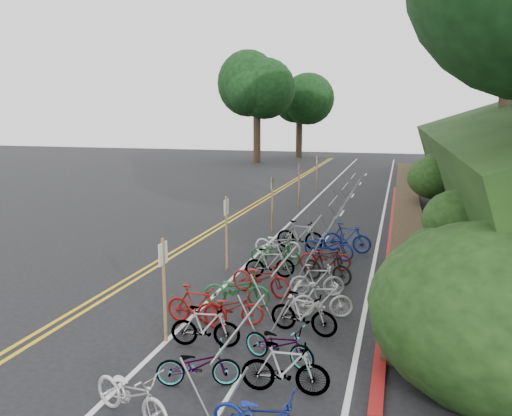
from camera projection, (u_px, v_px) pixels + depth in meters
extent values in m
plane|color=black|center=(133.00, 331.00, 11.82)|extent=(120.00, 120.00, 0.00)
cube|color=gold|center=(206.00, 232.00, 21.85)|extent=(0.12, 80.00, 0.01)
cube|color=gold|center=(212.00, 233.00, 21.77)|extent=(0.12, 80.00, 0.01)
cube|color=silver|center=(275.00, 237.00, 20.99)|extent=(0.12, 80.00, 0.01)
cube|color=silver|center=(378.00, 244.00, 19.85)|extent=(0.12, 80.00, 0.01)
cube|color=silver|center=(229.00, 396.00, 9.09)|extent=(0.10, 1.60, 0.01)
cube|color=silver|center=(295.00, 288.00, 14.75)|extent=(0.10, 1.60, 0.01)
cube|color=silver|center=(325.00, 240.00, 20.42)|extent=(0.10, 1.60, 0.01)
cube|color=silver|center=(342.00, 213.00, 26.09)|extent=(0.10, 1.60, 0.01)
cube|color=silver|center=(353.00, 196.00, 31.75)|extent=(0.10, 1.60, 0.01)
cube|color=silver|center=(360.00, 184.00, 37.42)|extent=(0.10, 1.60, 0.01)
cube|color=silver|center=(366.00, 175.00, 43.08)|extent=(0.10, 1.60, 0.01)
cube|color=maroon|center=(392.00, 233.00, 21.59)|extent=(0.25, 28.00, 0.10)
cube|color=#382819|center=(407.00, 197.00, 30.84)|extent=(1.40, 44.00, 0.16)
ellipsoid|color=#284C19|center=(448.00, 278.00, 12.50)|extent=(2.00, 2.80, 1.60)
ellipsoid|color=#284C19|center=(462.00, 220.00, 16.91)|extent=(2.60, 3.64, 2.08)
ellipsoid|color=#284C19|center=(476.00, 185.00, 22.17)|extent=(2.20, 3.08, 1.76)
ellipsoid|color=#284C19|center=(434.00, 178.00, 28.29)|extent=(3.00, 4.20, 2.40)
ellipsoid|color=#284C19|center=(440.00, 165.00, 33.74)|extent=(2.40, 3.36, 1.92)
ellipsoid|color=#284C19|center=(455.00, 151.00, 37.03)|extent=(2.80, 3.92, 2.24)
ellipsoid|color=#284C19|center=(433.00, 252.00, 15.41)|extent=(1.80, 2.52, 1.44)
ellipsoid|color=#284C19|center=(483.00, 164.00, 25.61)|extent=(3.20, 4.48, 2.56)
ellipsoid|color=black|center=(503.00, 312.00, 9.89)|extent=(5.28, 6.16, 3.52)
cylinder|color=#2D2319|center=(504.00, 105.00, 33.80)|extent=(0.81, 0.81, 5.82)
ellipsoid|color=black|center=(512.00, 24.00, 32.84)|extent=(7.76, 7.76, 7.37)
cylinder|color=#2D2319|center=(257.00, 137.00, 53.45)|extent=(0.79, 0.79, 5.40)
ellipsoid|color=black|center=(257.00, 90.00, 52.55)|extent=(7.39, 7.39, 7.02)
cylinder|color=#2D2319|center=(299.00, 137.00, 60.22)|extent=(0.77, 0.77, 4.99)
ellipsoid|color=black|center=(300.00, 99.00, 59.41)|extent=(6.47, 6.47, 6.14)
cylinder|color=gray|center=(242.00, 324.00, 9.30)|extent=(0.05, 3.17, 0.05)
cylinder|color=gray|center=(198.00, 394.00, 8.08)|extent=(0.61, 0.04, 1.19)
cylinder|color=gray|center=(230.00, 399.00, 7.93)|extent=(0.61, 0.04, 1.19)
cylinder|color=gray|center=(250.00, 322.00, 10.89)|extent=(0.61, 0.04, 1.19)
cylinder|color=gray|center=(275.00, 325.00, 10.73)|extent=(0.61, 0.04, 1.19)
cylinder|color=gray|center=(285.00, 260.00, 13.63)|extent=(0.05, 3.00, 0.05)
cylinder|color=gray|center=(261.00, 297.00, 12.49)|extent=(0.58, 0.04, 1.13)
cylinder|color=gray|center=(283.00, 299.00, 12.33)|extent=(0.58, 0.04, 1.13)
cylinder|color=gray|center=(286.00, 265.00, 15.13)|extent=(0.58, 0.04, 1.13)
cylinder|color=gray|center=(304.00, 267.00, 14.98)|extent=(0.58, 0.04, 1.13)
cylinder|color=gray|center=(315.00, 223.00, 18.35)|extent=(0.05, 3.00, 0.05)
cylinder|color=gray|center=(300.00, 247.00, 17.21)|extent=(0.58, 0.04, 1.13)
cylinder|color=gray|center=(316.00, 248.00, 17.05)|extent=(0.58, 0.04, 1.13)
cylinder|color=gray|center=(314.00, 229.00, 19.85)|extent=(0.58, 0.04, 1.13)
cylinder|color=gray|center=(328.00, 230.00, 19.70)|extent=(0.58, 0.04, 1.13)
cylinder|color=gray|center=(333.00, 201.00, 23.07)|extent=(0.05, 3.00, 0.05)
cylinder|color=gray|center=(322.00, 219.00, 21.93)|extent=(0.58, 0.04, 1.13)
cylinder|color=gray|center=(335.00, 219.00, 21.78)|extent=(0.58, 0.04, 1.13)
cylinder|color=gray|center=(331.00, 207.00, 24.57)|extent=(0.58, 0.04, 1.13)
cylinder|color=gray|center=(342.00, 208.00, 24.42)|extent=(0.58, 0.04, 1.13)
cylinder|color=gray|center=(345.00, 186.00, 27.79)|extent=(0.05, 3.00, 0.05)
cylinder|color=gray|center=(336.00, 200.00, 26.65)|extent=(0.58, 0.04, 1.13)
cylinder|color=gray|center=(347.00, 201.00, 26.50)|extent=(0.58, 0.04, 1.13)
cylinder|color=gray|center=(342.00, 193.00, 29.30)|extent=(0.58, 0.04, 1.13)
cylinder|color=gray|center=(352.00, 193.00, 29.14)|extent=(0.58, 0.04, 1.13)
cylinder|color=gray|center=(353.00, 176.00, 32.51)|extent=(0.05, 3.00, 0.05)
cylinder|color=gray|center=(346.00, 187.00, 31.37)|extent=(0.58, 0.04, 1.13)
cylinder|color=gray|center=(355.00, 188.00, 31.22)|extent=(0.58, 0.04, 1.13)
cylinder|color=gray|center=(351.00, 182.00, 34.02)|extent=(0.58, 0.04, 1.13)
cylinder|color=gray|center=(359.00, 182.00, 33.86)|extent=(0.58, 0.04, 1.13)
cylinder|color=brown|center=(164.00, 291.00, 11.11)|extent=(0.08, 0.08, 2.41)
cube|color=silver|center=(163.00, 254.00, 10.95)|extent=(0.02, 0.40, 0.50)
cylinder|color=brown|center=(226.00, 234.00, 16.15)|extent=(0.08, 0.08, 2.50)
cube|color=silver|center=(226.00, 207.00, 15.99)|extent=(0.02, 0.40, 0.50)
cylinder|color=brown|center=(272.00, 203.00, 21.82)|extent=(0.08, 0.08, 2.50)
cube|color=silver|center=(272.00, 183.00, 21.65)|extent=(0.02, 0.40, 0.50)
cylinder|color=brown|center=(299.00, 185.00, 27.48)|extent=(0.08, 0.08, 2.50)
cube|color=silver|center=(299.00, 169.00, 27.32)|extent=(0.02, 0.40, 0.50)
cylinder|color=brown|center=(317.00, 173.00, 33.15)|extent=(0.08, 0.08, 2.50)
cube|color=silver|center=(317.00, 160.00, 32.99)|extent=(0.02, 0.40, 0.50)
imported|color=maroon|center=(197.00, 306.00, 12.10)|extent=(0.69, 1.71, 1.00)
imported|color=beige|center=(131.00, 393.00, 8.35)|extent=(1.18, 1.86, 0.92)
imported|color=slate|center=(198.00, 365.00, 9.39)|extent=(1.02, 1.69, 0.84)
imported|color=slate|center=(285.00, 368.00, 9.11)|extent=(0.61, 1.68, 0.99)
imported|color=slate|center=(205.00, 326.00, 10.98)|extent=(0.69, 1.61, 0.94)
imported|color=slate|center=(279.00, 344.00, 10.24)|extent=(1.02, 1.72, 0.86)
imported|color=maroon|center=(230.00, 308.00, 12.15)|extent=(0.96, 1.72, 0.86)
imported|color=slate|center=(304.00, 313.00, 11.64)|extent=(0.74, 1.70, 0.99)
imported|color=#144C1E|center=(237.00, 289.00, 13.32)|extent=(0.88, 1.86, 0.94)
imported|color=beige|center=(322.00, 300.00, 12.55)|extent=(0.81, 1.62, 0.93)
imported|color=maroon|center=(261.00, 278.00, 14.19)|extent=(1.09, 1.99, 0.99)
imported|color=#9E9EA3|center=(317.00, 280.00, 14.04)|extent=(0.80, 1.62, 0.94)
imported|color=slate|center=(270.00, 263.00, 15.67)|extent=(0.88, 1.63, 0.94)
imported|color=black|center=(327.00, 267.00, 15.19)|extent=(1.07, 1.76, 1.02)
imported|color=#144C1E|center=(275.00, 252.00, 16.98)|extent=(0.71, 1.79, 0.92)
imported|color=maroon|center=(325.00, 257.00, 16.45)|extent=(0.78, 1.74, 0.88)
imported|color=beige|center=(278.00, 243.00, 18.09)|extent=(0.89, 1.87, 0.94)
imported|color=navy|center=(329.00, 245.00, 17.75)|extent=(1.06, 1.96, 0.98)
imported|color=slate|center=(300.00, 235.00, 19.03)|extent=(0.66, 1.86, 1.10)
imported|color=navy|center=(347.00, 238.00, 18.62)|extent=(0.75, 1.88, 1.10)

